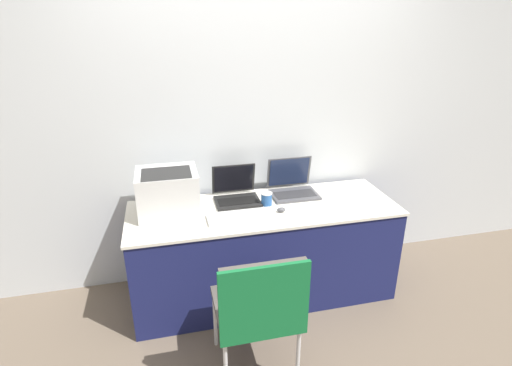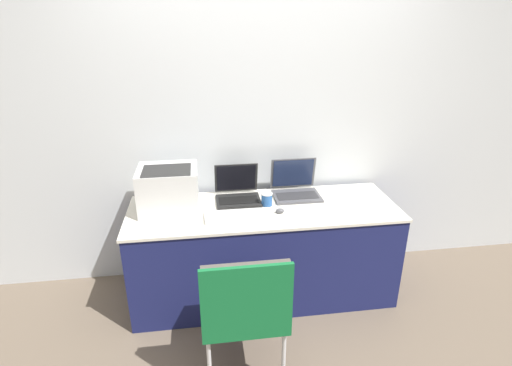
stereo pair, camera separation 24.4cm
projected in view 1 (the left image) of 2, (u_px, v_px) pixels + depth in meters
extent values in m
plane|color=#6B5B4C|center=(275.00, 319.00, 2.86)|extent=(14.00, 14.00, 0.00)
cube|color=silver|center=(251.00, 117.00, 3.02)|extent=(8.00, 0.05, 2.60)
cube|color=#191E51|center=(264.00, 252.00, 3.01)|extent=(1.91, 0.65, 0.72)
cube|color=silver|center=(264.00, 208.00, 2.87)|extent=(1.93, 0.67, 0.02)
cube|color=silver|center=(168.00, 192.00, 2.74)|extent=(0.41, 0.34, 0.30)
cube|color=black|center=(166.00, 177.00, 2.66)|extent=(0.33, 0.26, 0.05)
cube|color=black|center=(237.00, 201.00, 2.94)|extent=(0.33, 0.24, 0.02)
cube|color=black|center=(238.00, 201.00, 2.92)|extent=(0.29, 0.13, 0.00)
cube|color=black|center=(233.00, 179.00, 3.02)|extent=(0.33, 0.06, 0.23)
cube|color=black|center=(234.00, 179.00, 3.01)|extent=(0.29, 0.05, 0.21)
cube|color=#4C4C51|center=(294.00, 195.00, 3.05)|extent=(0.35, 0.25, 0.02)
cube|color=#2D2D30|center=(295.00, 194.00, 3.04)|extent=(0.31, 0.14, 0.00)
cube|color=#4C4C51|center=(289.00, 172.00, 3.14)|extent=(0.35, 0.05, 0.25)
cube|color=#192342|center=(289.00, 172.00, 3.13)|extent=(0.32, 0.04, 0.22)
cube|color=silver|center=(241.00, 217.00, 2.71)|extent=(0.45, 0.18, 0.02)
cylinder|color=#285699|center=(267.00, 199.00, 2.89)|extent=(0.08, 0.08, 0.09)
cylinder|color=white|center=(267.00, 193.00, 2.87)|extent=(0.08, 0.08, 0.01)
ellipsoid|color=#4C4C51|center=(281.00, 210.00, 2.79)|extent=(0.06, 0.04, 0.03)
cube|color=#4C4742|center=(254.00, 307.00, 2.33)|extent=(0.45, 0.45, 0.04)
cube|color=#4C4742|center=(263.00, 298.00, 2.05)|extent=(0.45, 0.03, 0.41)
cylinder|color=silver|center=(215.00, 319.00, 2.55)|extent=(0.02, 0.02, 0.42)
cylinder|color=silver|center=(277.00, 309.00, 2.64)|extent=(0.02, 0.02, 0.42)
cylinder|color=silver|center=(298.00, 357.00, 2.27)|extent=(0.02, 0.02, 0.42)
cube|color=#146633|center=(265.00, 304.00, 2.03)|extent=(0.47, 0.02, 0.45)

